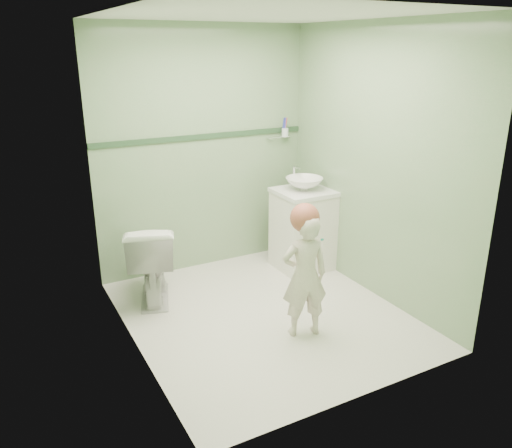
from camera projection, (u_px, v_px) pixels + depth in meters
ground at (264, 314)px, 4.40m from camera, size 2.50×2.50×0.00m
room_shell at (265, 179)px, 4.00m from camera, size 2.50×2.54×2.40m
trim_stripe at (203, 137)px, 4.98m from camera, size 2.20×0.02×0.05m
vanity at (303, 231)px, 5.22m from camera, size 0.52×0.50×0.80m
counter at (304, 192)px, 5.09m from camera, size 0.54×0.52×0.04m
basin at (304, 184)px, 5.06m from camera, size 0.37×0.37×0.13m
faucet at (294, 172)px, 5.19m from camera, size 0.03×0.13×0.18m
cup_holder at (284, 132)px, 5.34m from camera, size 0.26×0.07×0.21m
toilet at (152, 261)px, 4.57m from camera, size 0.62×0.82×0.74m
toddler at (305, 276)px, 3.95m from camera, size 0.42×0.33×1.01m
hair_cap at (305, 218)px, 3.82m from camera, size 0.22×0.22×0.22m
teal_toothbrush at (321, 239)px, 3.74m from camera, size 0.11×0.14×0.08m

